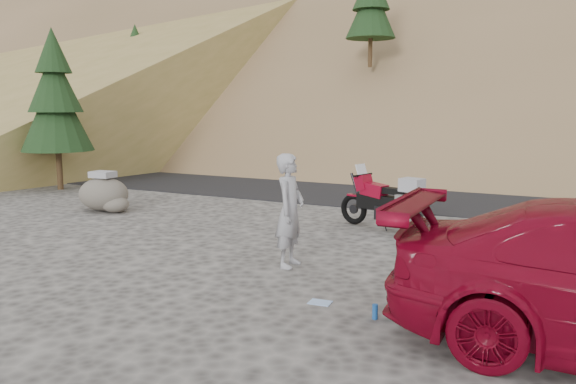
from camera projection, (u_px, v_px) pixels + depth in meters
name	position (u px, v px, depth m)	size (l,w,h in m)	color
ground	(317.00, 270.00, 9.00)	(140.00, 140.00, 0.00)	#403D3B
road	(439.00, 194.00, 16.92)	(120.00, 7.00, 0.05)	black
conifer_verge	(55.00, 98.00, 17.49)	(2.20, 2.20, 5.04)	#372414
motorcycle	(389.00, 203.00, 11.82)	(2.27, 1.06, 1.39)	black
man	(290.00, 266.00, 9.23)	(0.68, 0.44, 1.85)	#9C9CA2
boulder	(104.00, 193.00, 14.13)	(1.43, 1.27, 1.03)	#59544C
small_rock	(115.00, 204.00, 13.92)	(0.90, 0.87, 0.42)	#59544C
gear_white_cloth	(465.00, 312.00, 7.11)	(0.41, 0.36, 0.01)	white
gear_blue_mat	(408.00, 308.00, 7.01)	(0.18, 0.18, 0.46)	#194D9A
gear_bottle	(375.00, 312.00, 6.89)	(0.07, 0.07, 0.19)	#194D9A
gear_funnel	(515.00, 325.00, 6.45)	(0.15, 0.15, 0.19)	#B30B0E
gear_blue_cloth	(320.00, 302.00, 7.47)	(0.29, 0.22, 0.01)	#98BAEB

